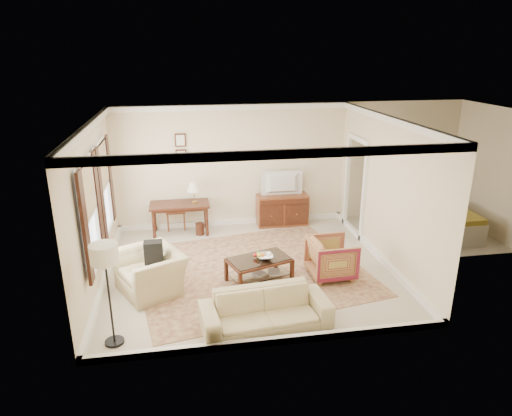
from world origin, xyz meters
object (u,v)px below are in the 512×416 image
object	(u,v)px
tv	(283,176)
sofa	(266,304)
sideboard	(282,210)
club_armchair	(150,265)
coffee_table	(259,264)
striped_armchair	(332,256)
writing_desk	(180,208)

from	to	relation	value
tv	sofa	world-z (taller)	tv
sideboard	club_armchair	size ratio (longest dim) A/B	1.08
tv	club_armchair	xyz separation A→B (m)	(-3.00, -2.76, -0.74)
coffee_table	sofa	xyz separation A→B (m)	(-0.15, -1.44, 0.02)
striped_armchair	sofa	distance (m)	2.09
sideboard	coffee_table	xyz separation A→B (m)	(-1.06, -2.78, -0.01)
striped_armchair	sofa	xyz separation A→B (m)	(-1.53, -1.42, -0.03)
striped_armchair	sofa	size ratio (longest dim) A/B	0.42
club_armchair	sofa	size ratio (longest dim) A/B	0.57
sideboard	tv	world-z (taller)	tv
writing_desk	sofa	distance (m)	4.24
tv	striped_armchair	distance (m)	2.91
coffee_table	sideboard	bearing A→B (deg)	69.08
writing_desk	tv	bearing A→B (deg)	3.53
writing_desk	tv	distance (m)	2.53
coffee_table	striped_armchair	world-z (taller)	striped_armchair
writing_desk	sofa	world-z (taller)	sofa
sideboard	sofa	distance (m)	4.39
coffee_table	sofa	world-z (taller)	sofa
coffee_table	writing_desk	bearing A→B (deg)	118.11
writing_desk	sideboard	size ratio (longest dim) A/B	1.10
writing_desk	coffee_table	distance (m)	2.96
club_armchair	sofa	world-z (taller)	club_armchair
writing_desk	sofa	size ratio (longest dim) A/B	0.68
writing_desk	tv	size ratio (longest dim) A/B	1.41
club_armchair	sofa	bearing A→B (deg)	24.61
sideboard	coffee_table	size ratio (longest dim) A/B	0.97
tv	club_armchair	distance (m)	4.14
writing_desk	club_armchair	size ratio (longest dim) A/B	1.19
coffee_table	striped_armchair	size ratio (longest dim) A/B	1.53
club_armchair	writing_desk	bearing A→B (deg)	141.50
club_armchair	sideboard	bearing A→B (deg)	106.20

